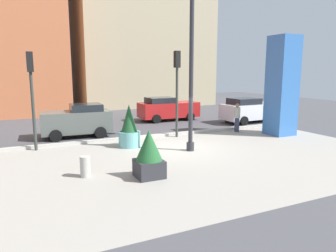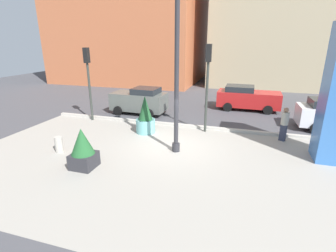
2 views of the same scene
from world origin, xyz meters
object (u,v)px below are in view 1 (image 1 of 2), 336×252
at_px(art_pillar_blue, 282,86).
at_px(potted_plant_mid_plaza, 149,154).
at_px(concrete_bollard, 85,167).
at_px(lamp_post, 191,77).
at_px(traffic_light_corner, 177,80).
at_px(car_far_lane, 77,120).
at_px(car_passing_lane, 168,109).
at_px(traffic_light_far_side, 31,85).
at_px(car_intersection, 250,110).
at_px(potted_plant_near_left, 129,129).
at_px(pedestrian_by_curb, 237,116).

height_order(art_pillar_blue, potted_plant_mid_plaza, art_pillar_blue).
height_order(potted_plant_mid_plaza, concrete_bollard, potted_plant_mid_plaza).
height_order(lamp_post, traffic_light_corner, lamp_post).
bearing_deg(car_far_lane, car_passing_lane, 24.71).
xyz_separation_m(potted_plant_mid_plaza, car_passing_lane, (6.19, 11.58, 0.06)).
distance_m(concrete_bollard, traffic_light_far_side, 5.73).
distance_m(potted_plant_mid_plaza, car_passing_lane, 13.13).
distance_m(lamp_post, potted_plant_mid_plaza, 4.87).
relative_size(art_pillar_blue, potted_plant_mid_plaza, 3.36).
bearing_deg(traffic_light_corner, car_passing_lane, 69.47).
height_order(car_intersection, car_far_lane, car_far_lane).
distance_m(art_pillar_blue, traffic_light_far_side, 13.33).
relative_size(potted_plant_mid_plaza, traffic_light_far_side, 0.37).
xyz_separation_m(lamp_post, traffic_light_far_side, (-6.53, 3.20, -0.37)).
bearing_deg(traffic_light_far_side, traffic_light_corner, -0.67).
height_order(concrete_bollard, traffic_light_corner, traffic_light_corner).
height_order(traffic_light_corner, car_passing_lane, traffic_light_corner).
height_order(traffic_light_far_side, car_passing_lane, traffic_light_far_side).
xyz_separation_m(potted_plant_near_left, concrete_bollard, (-2.84, -3.66, -0.51)).
height_order(potted_plant_near_left, car_far_lane, potted_plant_near_left).
distance_m(lamp_post, car_far_lane, 7.43).
bearing_deg(art_pillar_blue, concrete_bollard, -166.69).
height_order(potted_plant_mid_plaza, car_passing_lane, car_passing_lane).
distance_m(lamp_post, pedestrian_by_curb, 6.21).
bearing_deg(car_passing_lane, art_pillar_blue, -65.34).
xyz_separation_m(traffic_light_corner, car_passing_lane, (2.18, 5.82, -2.32)).
height_order(lamp_post, traffic_light_far_side, lamp_post).
bearing_deg(potted_plant_mid_plaza, traffic_light_corner, 55.20).
bearing_deg(car_passing_lane, traffic_light_corner, -110.53).
bearing_deg(lamp_post, pedestrian_by_curb, 30.58).
bearing_deg(art_pillar_blue, potted_plant_near_left, 174.45).
relative_size(car_far_lane, car_passing_lane, 0.86).
bearing_deg(car_intersection, potted_plant_near_left, -161.24).
xyz_separation_m(traffic_light_corner, car_far_lane, (-5.06, 2.49, -2.28)).
xyz_separation_m(art_pillar_blue, car_intersection, (1.47, 4.41, -1.94)).
distance_m(car_passing_lane, pedestrian_by_curb, 6.31).
relative_size(potted_plant_mid_plaza, car_intersection, 0.37).
bearing_deg(potted_plant_near_left, lamp_post, -40.62).
bearing_deg(traffic_light_corner, concrete_bollard, -141.53).
bearing_deg(concrete_bollard, traffic_light_far_side, 105.73).
bearing_deg(potted_plant_mid_plaza, concrete_bollard, 153.98).
xyz_separation_m(art_pillar_blue, potted_plant_mid_plaza, (-9.78, -3.77, -2.00)).
xyz_separation_m(potted_plant_mid_plaza, concrete_bollard, (-2.01, 0.98, -0.46)).
bearing_deg(lamp_post, potted_plant_mid_plaza, -139.79).
relative_size(lamp_post, potted_plant_mid_plaza, 4.17).
height_order(art_pillar_blue, car_intersection, art_pillar_blue).
distance_m(lamp_post, potted_plant_near_left, 3.97).
bearing_deg(concrete_bollard, car_passing_lane, 52.28).
height_order(potted_plant_mid_plaza, traffic_light_far_side, traffic_light_far_side).
relative_size(art_pillar_blue, potted_plant_near_left, 2.70).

